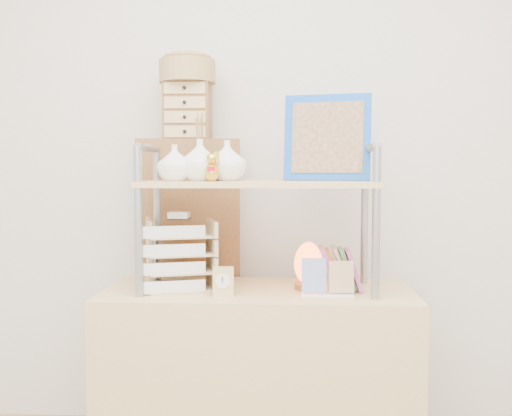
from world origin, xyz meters
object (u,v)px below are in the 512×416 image
Objects in this scene: cabinet at (190,288)px; salt_lamp at (308,265)px; desk at (258,383)px; letter_tray at (180,258)px.

cabinet reaches higher than salt_lamp.
desk is 0.58m from cabinet.
letter_tray is at bearing -177.44° from salt_lamp.
salt_lamp reaches higher than desk.
cabinet is 4.45× the size of letter_tray.
cabinet reaches higher than desk.
letter_tray is at bearing -93.56° from cabinet.
salt_lamp is at bearing 3.88° from desk.
letter_tray is (-0.31, -0.01, 0.50)m from desk.
desk is at bearing -55.54° from cabinet.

